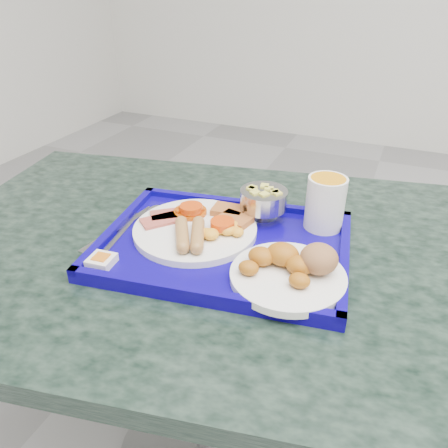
% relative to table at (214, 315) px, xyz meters
% --- Properties ---
extents(table, '(1.22, 0.92, 0.69)m').
position_rel_table_xyz_m(table, '(0.00, 0.00, 0.00)').
color(table, gray).
rests_on(table, floor).
extents(tray, '(0.47, 0.38, 0.03)m').
position_rel_table_xyz_m(tray, '(0.03, -0.01, 0.19)').
color(tray, '#0C027D').
rests_on(tray, table).
extents(main_plate, '(0.23, 0.23, 0.04)m').
position_rel_table_xyz_m(main_plate, '(-0.03, 0.00, 0.20)').
color(main_plate, white).
rests_on(main_plate, tray).
extents(bread_plate, '(0.18, 0.18, 0.06)m').
position_rel_table_xyz_m(bread_plate, '(0.17, -0.07, 0.21)').
color(bread_plate, white).
rests_on(bread_plate, tray).
extents(fruit_bowl, '(0.09, 0.09, 0.06)m').
position_rel_table_xyz_m(fruit_bowl, '(0.06, 0.10, 0.23)').
color(fruit_bowl, '#ACACAE').
rests_on(fruit_bowl, tray).
extents(juice_cup, '(0.07, 0.07, 0.10)m').
position_rel_table_xyz_m(juice_cup, '(0.18, 0.12, 0.25)').
color(juice_cup, white).
rests_on(juice_cup, tray).
extents(spoon, '(0.05, 0.19, 0.01)m').
position_rel_table_xyz_m(spoon, '(-0.15, 0.01, 0.20)').
color(spoon, '#ACACAE').
rests_on(spoon, tray).
extents(knife, '(0.04, 0.19, 0.00)m').
position_rel_table_xyz_m(knife, '(-0.17, -0.05, 0.19)').
color(knife, '#ACACAE').
rests_on(knife, tray).
extents(jam_packet, '(0.04, 0.04, 0.02)m').
position_rel_table_xyz_m(jam_packet, '(-0.13, -0.15, 0.20)').
color(jam_packet, white).
rests_on(jam_packet, tray).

